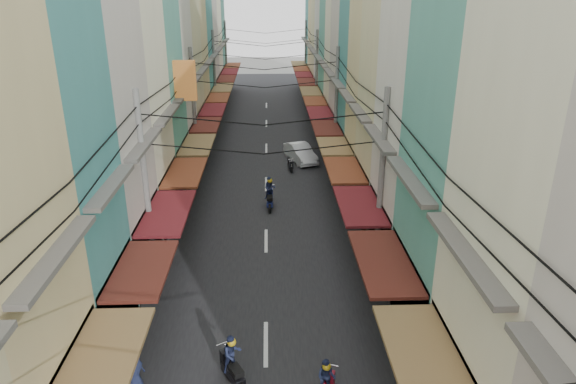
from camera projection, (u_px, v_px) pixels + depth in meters
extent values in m
plane|color=slate|center=(266.00, 311.00, 20.10)|extent=(160.00, 160.00, 0.00)
cube|color=black|center=(266.00, 156.00, 38.67)|extent=(10.00, 80.00, 0.02)
cube|color=slate|center=(180.00, 157.00, 38.43)|extent=(3.00, 80.00, 0.06)
cube|color=slate|center=(352.00, 155.00, 38.89)|extent=(3.00, 80.00, 0.06)
cube|color=olive|center=(102.00, 359.00, 13.03)|extent=(1.80, 4.33, 0.12)
cube|color=#595651|center=(57.00, 256.00, 11.89)|extent=(0.50, 4.23, 0.15)
cube|color=black|center=(103.00, 305.00, 17.67)|extent=(1.20, 4.13, 3.20)
cube|color=#541F18|center=(142.00, 269.00, 17.21)|extent=(1.80, 3.96, 0.12)
cube|color=#595651|center=(111.00, 186.00, 16.07)|extent=(0.50, 3.87, 0.15)
cube|color=beige|center=(42.00, 27.00, 18.69)|extent=(6.00, 5.14, 20.93)
cube|color=black|center=(135.00, 242.00, 22.05)|extent=(1.20, 4.94, 3.20)
cube|color=maroon|center=(168.00, 212.00, 21.59)|extent=(1.80, 4.73, 0.12)
cube|color=#595651|center=(145.00, 144.00, 20.46)|extent=(0.50, 4.63, 0.15)
cube|color=#EFEDCB|center=(93.00, 58.00, 24.02)|extent=(6.00, 4.95, 17.43)
cube|color=black|center=(158.00, 198.00, 26.74)|extent=(1.20, 4.75, 3.20)
cube|color=brown|center=(185.00, 172.00, 26.28)|extent=(1.80, 4.56, 0.12)
cube|color=#595651|center=(167.00, 115.00, 25.14)|extent=(0.50, 4.46, 0.15)
cube|color=#54A392|center=(122.00, 57.00, 28.85)|extent=(6.00, 4.99, 16.32)
cube|color=black|center=(174.00, 167.00, 31.36)|extent=(1.20, 4.80, 3.20)
cube|color=olive|center=(197.00, 145.00, 30.89)|extent=(1.80, 4.60, 0.12)
cube|color=#595651|center=(183.00, 95.00, 29.76)|extent=(0.50, 4.50, 0.15)
cube|color=black|center=(186.00, 145.00, 35.83)|extent=(1.20, 4.46, 3.20)
cube|color=#541F18|center=(206.00, 125.00, 35.37)|extent=(1.80, 4.27, 0.12)
cube|color=#595651|center=(194.00, 81.00, 34.24)|extent=(0.50, 4.18, 0.15)
cube|color=beige|center=(153.00, 10.00, 36.96)|extent=(6.00, 4.89, 20.58)
cube|color=black|center=(195.00, 128.00, 40.26)|extent=(1.20, 4.70, 3.20)
cube|color=maroon|center=(213.00, 110.00, 39.80)|extent=(1.80, 4.50, 0.12)
cube|color=#595651|center=(202.00, 71.00, 38.67)|extent=(0.50, 4.40, 0.15)
cube|color=#D5C185|center=(166.00, 22.00, 41.73)|extent=(6.00, 4.52, 18.44)
cube|color=black|center=(202.00, 114.00, 44.63)|extent=(1.20, 4.34, 3.20)
cube|color=brown|center=(218.00, 98.00, 44.17)|extent=(1.80, 4.16, 0.12)
cube|color=#595651|center=(209.00, 62.00, 43.04)|extent=(0.50, 4.07, 0.15)
cube|color=teal|center=(175.00, 6.00, 45.83)|extent=(6.00, 5.20, 20.63)
cube|color=black|center=(208.00, 102.00, 49.14)|extent=(1.20, 4.99, 3.20)
cube|color=olive|center=(223.00, 88.00, 48.68)|extent=(1.80, 4.78, 0.12)
cube|color=#595651|center=(214.00, 55.00, 47.55)|extent=(0.50, 4.68, 0.15)
cube|color=black|center=(213.00, 92.00, 53.85)|extent=(1.20, 4.74, 3.20)
cube|color=#541F18|center=(227.00, 79.00, 53.38)|extent=(1.80, 4.55, 0.12)
cube|color=#595651|center=(219.00, 49.00, 52.25)|extent=(0.50, 4.45, 0.15)
cube|color=#EFEDCB|center=(190.00, 0.00, 55.04)|extent=(6.00, 4.96, 21.12)
cube|color=black|center=(217.00, 84.00, 58.44)|extent=(1.20, 4.76, 3.20)
cube|color=maroon|center=(230.00, 72.00, 57.98)|extent=(1.80, 4.56, 0.12)
cube|color=#595651|center=(223.00, 44.00, 56.85)|extent=(0.50, 4.46, 0.15)
cube|color=#54A392|center=(197.00, 5.00, 59.91)|extent=(6.00, 5.04, 19.90)
cube|color=black|center=(221.00, 77.00, 63.08)|extent=(1.20, 4.84, 3.20)
cube|color=brown|center=(233.00, 66.00, 62.62)|extent=(1.80, 4.64, 0.12)
cube|color=#595651|center=(226.00, 40.00, 61.49)|extent=(0.50, 4.54, 0.15)
cube|color=#5D3515|center=(185.00, 81.00, 28.50)|extent=(1.20, 0.40, 2.20)
cube|color=olive|center=(425.00, 358.00, 13.06)|extent=(1.80, 4.58, 0.12)
cube|color=#595651|center=(465.00, 254.00, 11.97)|extent=(0.50, 4.48, 0.15)
cube|color=#54A392|center=(516.00, 132.00, 16.16)|extent=(6.00, 5.03, 15.08)
cube|color=black|center=(422.00, 295.00, 18.27)|extent=(1.20, 4.83, 3.20)
cube|color=#541F18|center=(383.00, 261.00, 17.70)|extent=(1.80, 4.63, 0.12)
cube|color=#595651|center=(409.00, 180.00, 16.62)|extent=(0.50, 4.53, 0.15)
cube|color=silver|center=(472.00, 15.00, 19.51)|extent=(6.00, 4.79, 21.66)
cube|color=black|center=(391.00, 234.00, 22.83)|extent=(1.20, 4.60, 3.20)
cube|color=maroon|center=(359.00, 205.00, 22.26)|extent=(1.80, 4.41, 0.12)
cube|color=#595651|center=(379.00, 138.00, 21.18)|extent=(0.50, 4.31, 0.15)
cube|color=beige|center=(433.00, 20.00, 24.00)|extent=(6.00, 4.52, 20.74)
cube|color=black|center=(371.00, 195.00, 27.16)|extent=(1.20, 4.34, 3.20)
cube|color=brown|center=(344.00, 170.00, 26.59)|extent=(1.80, 4.16, 0.12)
cube|color=#595651|center=(360.00, 113.00, 25.50)|extent=(0.50, 4.07, 0.15)
cube|color=#D5C185|center=(404.00, 77.00, 29.24)|extent=(6.00, 4.12, 14.13)
cube|color=black|center=(358.00, 168.00, 31.17)|extent=(1.20, 3.96, 3.20)
cube|color=olive|center=(334.00, 146.00, 30.60)|extent=(1.80, 3.79, 0.12)
cube|color=#595651|center=(347.00, 96.00, 29.52)|extent=(0.50, 3.71, 0.15)
cube|color=teal|center=(390.00, 38.00, 32.54)|extent=(6.00, 4.40, 17.68)
cube|color=black|center=(348.00, 148.00, 35.13)|extent=(1.20, 4.23, 3.20)
cube|color=#541F18|center=(326.00, 128.00, 34.56)|extent=(1.80, 4.05, 0.12)
cube|color=#595651|center=(338.00, 83.00, 33.48)|extent=(0.50, 3.96, 0.15)
cube|color=black|center=(339.00, 131.00, 39.33)|extent=(1.20, 4.45, 3.20)
cube|color=maroon|center=(320.00, 113.00, 38.76)|extent=(1.80, 4.26, 0.12)
cube|color=#595651|center=(330.00, 73.00, 37.67)|extent=(0.50, 4.17, 0.15)
cube|color=#EFEDCB|center=(366.00, 4.00, 40.09)|extent=(6.00, 4.00, 21.25)
cube|color=black|center=(332.00, 118.00, 43.34)|extent=(1.20, 3.84, 3.20)
cube|color=brown|center=(315.00, 101.00, 42.77)|extent=(1.80, 3.68, 0.12)
cube|color=#595651|center=(324.00, 65.00, 41.68)|extent=(0.50, 3.60, 0.15)
cube|color=black|center=(326.00, 106.00, 47.52)|extent=(1.20, 4.81, 3.20)
cube|color=olive|center=(311.00, 91.00, 46.95)|extent=(1.80, 4.61, 0.12)
cube|color=#595651|center=(318.00, 58.00, 45.86)|extent=(0.50, 4.51, 0.15)
cube|color=silver|center=(348.00, 10.00, 49.20)|extent=(6.00, 5.00, 19.71)
cube|color=black|center=(321.00, 96.00, 52.17)|extent=(1.20, 4.80, 3.20)
cube|color=#541F18|center=(307.00, 82.00, 51.60)|extent=(1.80, 4.60, 0.12)
cube|color=#595651|center=(314.00, 51.00, 50.51)|extent=(0.50, 4.50, 0.15)
cube|color=beige|center=(341.00, 22.00, 54.05)|extent=(6.00, 4.32, 16.86)
cube|color=black|center=(317.00, 88.00, 56.49)|extent=(1.20, 4.15, 3.20)
cube|color=maroon|center=(304.00, 75.00, 55.92)|extent=(1.80, 3.97, 0.12)
cube|color=#595651|center=(310.00, 46.00, 54.84)|extent=(0.50, 3.89, 0.15)
cube|color=#D5C185|center=(336.00, 5.00, 57.50)|extent=(6.00, 4.33, 19.96)
cube|color=black|center=(314.00, 81.00, 60.51)|extent=(1.20, 4.16, 3.20)
cube|color=brown|center=(301.00, 69.00, 59.94)|extent=(1.80, 3.99, 0.12)
cube|color=#595651|center=(307.00, 42.00, 58.85)|extent=(0.50, 3.90, 0.15)
cube|color=teal|center=(331.00, 29.00, 62.81)|extent=(6.00, 4.88, 14.34)
cube|color=black|center=(311.00, 75.00, 64.78)|extent=(1.20, 4.68, 3.20)
cube|color=olive|center=(299.00, 64.00, 64.21)|extent=(1.80, 4.49, 0.12)
cube|color=#595651|center=(304.00, 39.00, 63.13)|extent=(0.50, 4.39, 0.15)
cylinder|color=gray|center=(146.00, 188.00, 21.20)|extent=(0.26, 0.26, 8.20)
cylinder|color=gray|center=(381.00, 184.00, 21.55)|extent=(0.26, 0.26, 8.20)
cylinder|color=gray|center=(194.00, 109.00, 35.12)|extent=(0.26, 0.26, 8.20)
cylinder|color=gray|center=(336.00, 107.00, 35.48)|extent=(0.26, 0.26, 8.20)
cylinder|color=gray|center=(215.00, 75.00, 49.05)|extent=(0.26, 0.26, 8.20)
cylinder|color=gray|center=(317.00, 74.00, 49.40)|extent=(0.26, 0.26, 8.20)
cylinder|color=gray|center=(226.00, 55.00, 62.98)|extent=(0.26, 0.26, 8.20)
cylinder|color=gray|center=(306.00, 55.00, 63.33)|extent=(0.26, 0.26, 8.20)
imported|color=silver|center=(300.00, 161.00, 37.54)|extent=(4.82, 3.04, 1.59)
imported|color=black|center=(434.00, 272.00, 22.86)|extent=(1.69, 0.91, 1.10)
cylinder|color=black|center=(234.00, 363.00, 16.91)|extent=(0.10, 0.52, 0.52)
cube|color=black|center=(233.00, 373.00, 16.24)|extent=(0.34, 1.15, 0.28)
cube|color=black|center=(232.00, 371.00, 15.90)|extent=(0.32, 0.55, 0.18)
cube|color=black|center=(234.00, 356.00, 16.67)|extent=(0.30, 0.28, 0.55)
imported|color=#1F2649|center=(233.00, 370.00, 16.19)|extent=(0.53, 0.38, 1.33)
sphere|color=gold|center=(232.00, 344.00, 15.82)|extent=(0.28, 0.28, 0.28)
cube|color=maroon|center=(324.00, 378.00, 15.77)|extent=(0.28, 0.26, 0.51)
sphere|color=gold|center=(327.00, 368.00, 14.99)|extent=(0.26, 0.26, 0.26)
cylinder|color=black|center=(270.00, 199.00, 30.04)|extent=(0.10, 0.54, 0.54)
cylinder|color=black|center=(270.00, 209.00, 28.78)|extent=(0.10, 0.54, 0.54)
cube|color=#151D51|center=(270.00, 201.00, 29.35)|extent=(0.36, 1.20, 0.29)
cube|color=black|center=(270.00, 198.00, 28.99)|extent=(0.33, 0.57, 0.19)
cube|color=#151D51|center=(270.00, 193.00, 29.79)|extent=(0.31, 0.29, 0.57)
imported|color=#1F2649|center=(270.00, 199.00, 29.30)|extent=(0.55, 0.39, 1.39)
sphere|color=gold|center=(270.00, 182.00, 28.91)|extent=(0.29, 0.29, 0.29)
cylinder|color=black|center=(290.00, 164.00, 36.13)|extent=(0.09, 0.46, 0.46)
cylinder|color=black|center=(291.00, 170.00, 35.05)|extent=(0.09, 0.46, 0.46)
cube|color=black|center=(290.00, 165.00, 35.53)|extent=(0.30, 1.03, 0.25)
cube|color=black|center=(290.00, 162.00, 35.23)|extent=(0.29, 0.49, 0.16)
cube|color=black|center=(290.00, 160.00, 35.91)|extent=(0.27, 0.25, 0.49)
cylinder|color=black|center=(462.00, 376.00, 16.38)|extent=(0.09, 0.48, 0.48)
cube|color=black|center=(473.00, 384.00, 15.46)|extent=(0.29, 0.51, 0.17)
cube|color=black|center=(464.00, 369.00, 16.17)|extent=(0.28, 0.26, 0.51)
cylinder|color=black|center=(447.00, 353.00, 17.42)|extent=(0.09, 0.49, 0.49)
cylinder|color=black|center=(460.00, 378.00, 16.27)|extent=(0.09, 0.49, 0.49)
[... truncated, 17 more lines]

